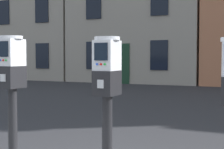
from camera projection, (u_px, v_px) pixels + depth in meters
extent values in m
cylinder|color=black|center=(13.00, 135.00, 3.33)|extent=(0.09, 0.09, 0.93)
cube|color=black|center=(12.00, 77.00, 3.30)|extent=(0.17, 0.24, 0.21)
cube|color=#A5A8AD|center=(3.00, 78.00, 3.19)|extent=(0.06, 0.01, 0.07)
cube|color=#B7BABF|center=(12.00, 53.00, 3.29)|extent=(0.17, 0.23, 0.26)
cube|color=black|center=(3.00, 49.00, 3.18)|extent=(0.12, 0.01, 0.15)
cylinder|color=blue|center=(0.00, 60.00, 3.20)|extent=(0.02, 0.01, 0.02)
cylinder|color=red|center=(3.00, 60.00, 3.18)|extent=(0.02, 0.01, 0.02)
cylinder|color=green|center=(6.00, 60.00, 3.17)|extent=(0.02, 0.01, 0.02)
cylinder|color=#B7BABF|center=(11.00, 37.00, 3.28)|extent=(0.22, 0.22, 0.03)
cylinder|color=black|center=(107.00, 148.00, 2.90)|extent=(0.09, 0.09, 0.90)
cube|color=black|center=(107.00, 83.00, 2.88)|extent=(0.17, 0.24, 0.21)
cube|color=#A5A8AD|center=(101.00, 84.00, 2.76)|extent=(0.06, 0.01, 0.07)
cube|color=#B7BABF|center=(107.00, 55.00, 2.86)|extent=(0.17, 0.23, 0.26)
cube|color=black|center=(101.00, 52.00, 2.75)|extent=(0.12, 0.01, 0.14)
cylinder|color=blue|center=(97.00, 64.00, 2.77)|extent=(0.02, 0.01, 0.02)
cylinder|color=red|center=(101.00, 64.00, 2.76)|extent=(0.02, 0.01, 0.02)
cylinder|color=green|center=(105.00, 64.00, 2.74)|extent=(0.02, 0.01, 0.02)
cylinder|color=#B7BABF|center=(107.00, 39.00, 2.86)|extent=(0.22, 0.22, 0.03)
cube|color=#9E9384|center=(34.00, 0.00, 23.64)|extent=(8.64, 6.08, 10.71)
cube|color=black|center=(4.00, 56.00, 21.05)|extent=(0.90, 0.06, 1.47)
cube|color=black|center=(42.00, 56.00, 19.85)|extent=(0.90, 0.06, 1.47)
cube|color=black|center=(3.00, 13.00, 20.92)|extent=(0.90, 0.06, 1.47)
cube|color=black|center=(42.00, 10.00, 19.72)|extent=(0.90, 0.06, 1.47)
cube|color=black|center=(94.00, 55.00, 18.43)|extent=(0.90, 0.06, 1.49)
cube|color=black|center=(159.00, 55.00, 16.90)|extent=(0.90, 0.06, 1.49)
cube|color=black|center=(94.00, 5.00, 18.30)|extent=(0.90, 0.06, 1.49)
cube|color=black|center=(159.00, 0.00, 16.77)|extent=(0.90, 0.06, 1.49)
cube|color=#193823|center=(120.00, 64.00, 17.79)|extent=(1.00, 0.07, 2.10)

